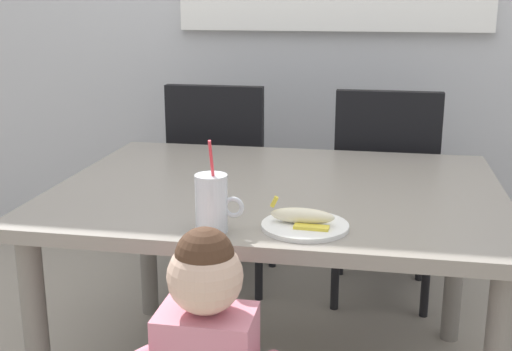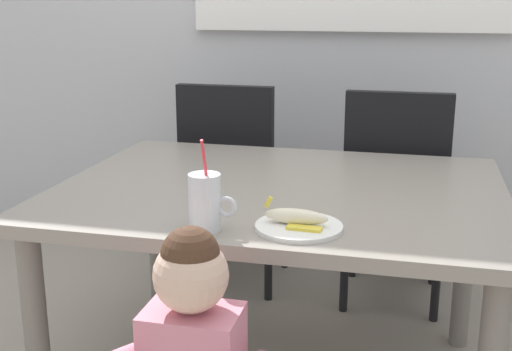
# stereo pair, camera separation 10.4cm
# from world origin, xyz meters

# --- Properties ---
(dining_table) EXTENTS (1.41, 1.09, 0.73)m
(dining_table) POSITION_xyz_m (0.00, 0.00, 0.65)
(dining_table) COLOR gray
(dining_table) RESTS_ON ground
(dining_chair_left) EXTENTS (0.44, 0.44, 0.96)m
(dining_chair_left) POSITION_xyz_m (-0.38, 0.78, 0.54)
(dining_chair_left) COLOR black
(dining_chair_left) RESTS_ON ground
(dining_chair_right) EXTENTS (0.44, 0.45, 0.96)m
(dining_chair_right) POSITION_xyz_m (0.34, 0.75, 0.54)
(dining_chair_right) COLOR black
(dining_chair_right) RESTS_ON ground
(milk_cup) EXTENTS (0.13, 0.09, 0.25)m
(milk_cup) POSITION_xyz_m (-0.10, -0.45, 0.80)
(milk_cup) COLOR silver
(milk_cup) RESTS_ON dining_table
(snack_plate) EXTENTS (0.23, 0.23, 0.01)m
(snack_plate) POSITION_xyz_m (0.13, -0.39, 0.74)
(snack_plate) COLOR white
(snack_plate) RESTS_ON dining_table
(peeled_banana) EXTENTS (0.17, 0.11, 0.07)m
(peeled_banana) POSITION_xyz_m (0.12, -0.38, 0.76)
(peeled_banana) COLOR #F4EAC6
(peeled_banana) RESTS_ON snack_plate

